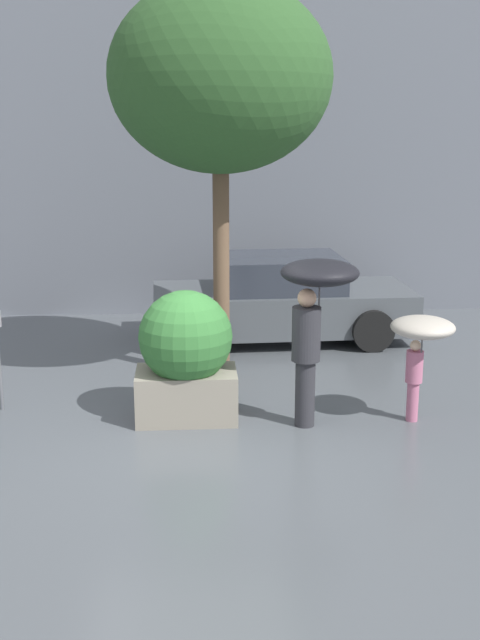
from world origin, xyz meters
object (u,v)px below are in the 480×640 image
object	(u,v)px
planter_box	(186,353)
person_adult	(315,301)
parked_car_near	(282,301)
person_child	(421,336)
street_tree	(220,78)

from	to	relation	value
planter_box	person_adult	xyz separation A→B (m)	(1.51, -0.30, 0.70)
planter_box	parked_car_near	bearing A→B (deg)	66.08
person_child	street_tree	size ratio (longest dim) A/B	0.25
planter_box	parked_car_near	world-z (taller)	planter_box
person_adult	street_tree	world-z (taller)	street_tree
person_adult	street_tree	xyz separation A→B (m)	(-1.01, 1.76, 2.56)
planter_box	street_tree	xyz separation A→B (m)	(0.50, 1.46, 3.26)
planter_box	person_adult	size ratio (longest dim) A/B	0.80
person_child	street_tree	bearing A→B (deg)	-161.32
planter_box	person_child	distance (m)	2.82
parked_car_near	planter_box	bearing A→B (deg)	153.92
person_child	parked_car_near	world-z (taller)	parked_car_near
person_adult	person_child	bearing A→B (deg)	-13.23
person_adult	street_tree	size ratio (longest dim) A/B	0.38
street_tree	person_adult	bearing A→B (deg)	-60.07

